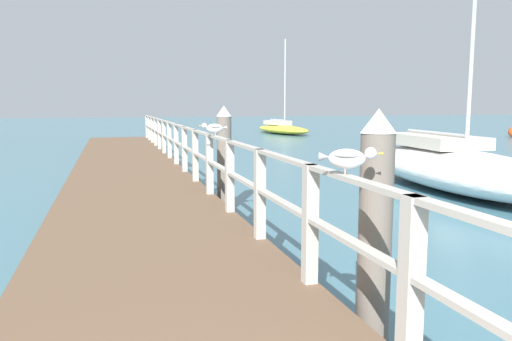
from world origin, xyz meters
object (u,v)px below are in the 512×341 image
(seagull_background, at_px, (214,128))
(boat_1, at_px, (454,167))
(seagull_foreground, at_px, (348,157))
(dock_piling_far, at_px, (224,159))
(boat_0, at_px, (282,129))
(dock_piling_near, at_px, (375,231))

(seagull_background, distance_m, boat_1, 6.80)
(seagull_foreground, bearing_deg, seagull_background, -149.92)
(dock_piling_far, distance_m, seagull_foreground, 5.95)
(dock_piling_far, distance_m, boat_0, 25.58)
(seagull_foreground, bearing_deg, boat_1, 166.99)
(dock_piling_far, distance_m, boat_1, 6.13)
(dock_piling_near, distance_m, boat_1, 9.01)
(dock_piling_far, xyz_separation_m, boat_1, (6.03, 0.98, -0.48))
(dock_piling_far, distance_m, seagull_background, 1.23)
(boat_0, height_order, boat_1, boat_1)
(boat_1, bearing_deg, seagull_foreground, 51.87)
(seagull_foreground, relative_size, boat_1, 0.04)
(dock_piling_near, bearing_deg, boat_0, 72.07)
(dock_piling_near, height_order, boat_1, boat_1)
(seagull_foreground, xyz_separation_m, seagull_background, (-0.02, 4.94, 0.00))
(dock_piling_near, xyz_separation_m, boat_1, (6.03, 6.68, -0.48))
(boat_0, distance_m, boat_1, 23.01)
(dock_piling_near, height_order, dock_piling_far, same)
(dock_piling_near, relative_size, dock_piling_far, 1.00)
(dock_piling_far, height_order, boat_1, boat_1)
(boat_1, bearing_deg, dock_piling_near, 52.70)
(dock_piling_far, relative_size, boat_1, 0.19)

